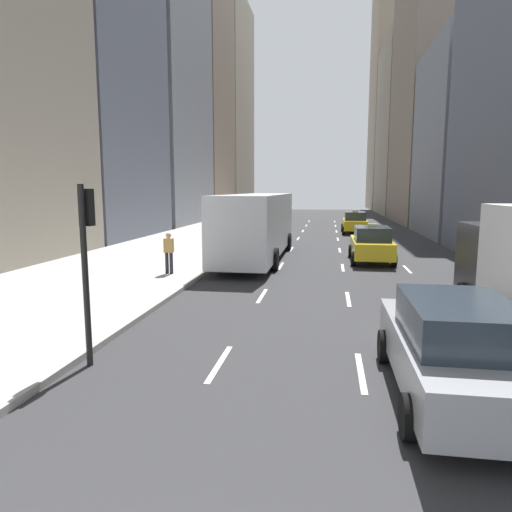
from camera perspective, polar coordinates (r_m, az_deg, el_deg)
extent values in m
cube|color=#ADAAA3|center=(29.19, -8.82, 1.51)|extent=(8.00, 66.00, 0.15)
cube|color=white|center=(9.51, -4.59, -13.24)|extent=(0.12, 2.00, 0.01)
cube|color=white|center=(15.14, 0.76, -4.99)|extent=(0.12, 2.00, 0.01)
cube|color=white|center=(20.98, 3.12, -1.25)|extent=(0.12, 2.00, 0.01)
cube|color=white|center=(26.90, 4.45, 0.85)|extent=(0.12, 2.00, 0.01)
cube|color=white|center=(32.84, 5.29, 2.20)|extent=(0.12, 2.00, 0.01)
cube|color=white|center=(38.80, 5.88, 3.13)|extent=(0.12, 2.00, 0.01)
cube|color=white|center=(44.77, 6.31, 3.82)|extent=(0.12, 2.00, 0.01)
cube|color=white|center=(50.75, 6.64, 4.34)|extent=(0.12, 2.00, 0.01)
cube|color=white|center=(9.29, 12.97, -13.96)|extent=(0.12, 2.00, 0.01)
cube|color=white|center=(15.01, 11.45, -5.28)|extent=(0.12, 2.00, 0.01)
cube|color=white|center=(20.89, 10.79, -1.43)|extent=(0.12, 2.00, 0.01)
cube|color=white|center=(26.82, 10.42, 0.72)|extent=(0.12, 2.00, 0.01)
cube|color=white|center=(32.78, 10.18, 2.09)|extent=(0.12, 2.00, 0.01)
cube|color=white|center=(38.75, 10.02, 3.04)|extent=(0.12, 2.00, 0.01)
cube|color=white|center=(44.73, 9.90, 3.74)|extent=(0.12, 2.00, 0.01)
cube|color=white|center=(50.71, 9.81, 4.27)|extent=(0.12, 2.00, 0.01)
cube|color=white|center=(15.40, 21.96, -5.39)|extent=(0.12, 2.00, 0.01)
cube|color=white|center=(21.17, 18.38, -1.59)|extent=(0.12, 2.00, 0.01)
cube|color=white|center=(27.04, 16.36, 0.58)|extent=(0.12, 2.00, 0.01)
cube|color=white|center=(32.96, 15.06, 1.97)|extent=(0.12, 2.00, 0.01)
cube|color=white|center=(38.90, 14.15, 2.94)|extent=(0.12, 2.00, 0.01)
cube|color=white|center=(44.86, 13.49, 3.65)|extent=(0.12, 2.00, 0.01)
cube|color=white|center=(50.82, 12.98, 4.19)|extent=(0.12, 2.00, 0.01)
cube|color=slate|center=(35.49, -19.09, 20.37)|extent=(6.00, 11.42, 22.32)
cube|color=gray|center=(47.89, -11.28, 20.06)|extent=(6.00, 13.35, 26.71)
cube|color=gray|center=(61.09, -6.82, 21.89)|extent=(6.00, 11.85, 35.73)
cube|color=gray|center=(74.27, -3.65, 17.99)|extent=(6.00, 15.72, 31.93)
cube|color=gray|center=(38.12, 25.00, 12.86)|extent=(6.00, 11.19, 14.02)
cube|color=gray|center=(53.54, 21.19, 21.92)|extent=(6.00, 15.98, 33.11)
cube|color=gray|center=(69.38, 17.94, 14.84)|extent=(6.00, 16.79, 23.66)
cube|color=gray|center=(86.81, 16.40, 18.22)|extent=(6.00, 15.11, 37.77)
cube|color=yellow|center=(37.50, 12.22, 3.89)|extent=(1.80, 4.40, 0.76)
cube|color=#28333D|center=(37.19, 12.28, 4.93)|extent=(1.58, 2.29, 0.64)
cube|color=#F2E599|center=(37.17, 12.30, 5.53)|extent=(0.44, 0.20, 0.14)
cylinder|color=black|center=(38.85, 10.77, 3.52)|extent=(0.22, 0.66, 0.66)
cylinder|color=black|center=(38.94, 13.42, 3.45)|extent=(0.22, 0.66, 0.66)
cylinder|color=black|center=(36.13, 10.89, 3.16)|extent=(0.22, 0.66, 0.66)
cylinder|color=black|center=(36.24, 13.74, 3.09)|extent=(0.22, 0.66, 0.66)
cube|color=yellow|center=(22.82, 14.21, 1.06)|extent=(1.80, 4.40, 0.76)
cube|color=#28333D|center=(22.48, 14.33, 2.75)|extent=(1.58, 2.29, 0.64)
cube|color=#F2E599|center=(22.45, 14.37, 3.74)|extent=(0.44, 0.20, 0.14)
cylinder|color=black|center=(24.15, 11.77, 0.63)|extent=(0.22, 0.66, 0.66)
cylinder|color=black|center=(24.31, 16.01, 0.53)|extent=(0.22, 0.66, 0.66)
cylinder|color=black|center=(21.45, 12.10, -0.34)|extent=(0.22, 0.66, 0.66)
cylinder|color=black|center=(21.63, 16.86, -0.44)|extent=(0.22, 0.66, 0.66)
cube|color=#9EA0A5|center=(8.49, 23.18, -11.45)|extent=(1.80, 4.78, 0.78)
cube|color=#28333D|center=(8.02, 23.97, -7.34)|extent=(1.58, 2.48, 0.64)
cylinder|color=black|center=(9.83, 15.74, -10.79)|extent=(0.22, 0.66, 0.66)
cylinder|color=black|center=(10.20, 26.00, -10.62)|extent=(0.22, 0.66, 0.66)
cylinder|color=black|center=(7.12, 18.61, -18.53)|extent=(0.22, 0.66, 0.66)
cube|color=silver|center=(22.91, 0.18, 4.09)|extent=(2.50, 11.60, 2.90)
cube|color=#28333D|center=(28.58, 1.97, 5.63)|extent=(2.30, 0.12, 1.40)
cube|color=#28333D|center=(23.11, -2.79, 4.99)|extent=(0.08, 9.86, 1.10)
cube|color=yellow|center=(28.55, 1.98, 7.44)|extent=(1.50, 0.10, 0.36)
cylinder|color=black|center=(26.77, -1.28, 1.91)|extent=(0.30, 1.00, 1.00)
cylinder|color=black|center=(26.44, 4.06, 1.81)|extent=(0.30, 1.00, 1.00)
cylinder|color=black|center=(20.19, -4.72, -0.23)|extent=(0.30, 1.00, 1.00)
cylinder|color=black|center=(19.75, 2.34, -0.40)|extent=(0.30, 1.00, 1.00)
cube|color=#262628|center=(14.30, 28.90, -0.74)|extent=(2.10, 2.40, 2.10)
cube|color=#28333D|center=(15.34, 27.54, 1.04)|extent=(1.90, 0.10, 0.90)
cylinder|color=black|center=(14.17, 24.59, -4.85)|extent=(0.28, 0.90, 0.90)
cylinder|color=#23232D|center=(18.55, -11.07, -0.87)|extent=(0.14, 0.14, 0.86)
cylinder|color=#23232D|center=(18.49, -10.54, -0.88)|extent=(0.14, 0.14, 0.86)
cube|color=#B78C47|center=(18.42, -10.87, 1.31)|extent=(0.36, 0.22, 0.56)
sphere|color=tan|center=(18.38, -10.90, 2.54)|extent=(0.22, 0.22, 0.22)
cylinder|color=black|center=(9.51, -20.55, -2.49)|extent=(0.12, 0.12, 3.60)
cube|color=black|center=(9.52, -20.43, 5.72)|extent=(0.24, 0.20, 0.72)
sphere|color=red|center=(9.61, -20.18, 7.13)|extent=(0.14, 0.14, 0.14)
sphere|color=#4C3F14|center=(9.61, -20.11, 5.76)|extent=(0.14, 0.14, 0.14)
sphere|color=#198C2D|center=(9.62, -20.04, 4.39)|extent=(0.14, 0.14, 0.14)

